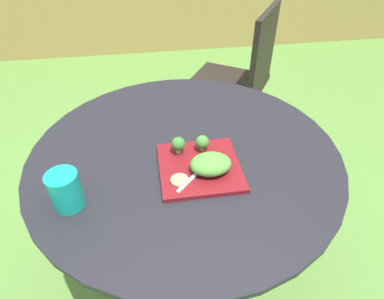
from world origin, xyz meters
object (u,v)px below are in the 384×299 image
(salad_plate, at_px, (200,167))
(drinking_glass, at_px, (66,192))
(patio_chair, at_px, (242,73))
(fork, at_px, (197,173))

(salad_plate, relative_size, drinking_glass, 2.28)
(patio_chair, height_order, drinking_glass, patio_chair)
(salad_plate, distance_m, drinking_glass, 0.38)
(patio_chair, distance_m, fork, 1.12)
(salad_plate, xyz_separation_m, drinking_glass, (-0.37, -0.09, 0.04))
(salad_plate, bearing_deg, patio_chair, 66.55)
(fork, bearing_deg, drinking_glass, -172.15)
(salad_plate, bearing_deg, drinking_glass, -167.11)
(fork, bearing_deg, patio_chair, 66.59)
(patio_chair, relative_size, drinking_glass, 8.37)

